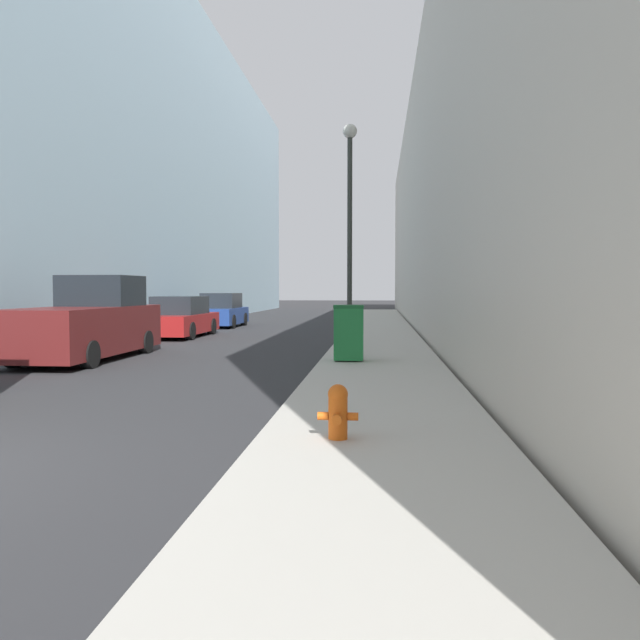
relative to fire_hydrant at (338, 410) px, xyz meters
name	(u,v)px	position (x,y,z in m)	size (l,w,h in m)	color
sidewalk_right	(380,336)	(0.49, 16.15, -0.38)	(2.85, 60.00, 0.12)	#B7B2A8
building_left_glass	(70,155)	(-15.37, 24.15, 8.28)	(12.00, 60.00, 17.45)	#99B7C6
building_right_stone	(537,202)	(8.02, 24.15, 5.56)	(12.00, 60.00, 12.00)	beige
fire_hydrant	(338,410)	(0.00, 0.00, 0.00)	(0.45, 0.34, 0.61)	#D15614
trash_bin	(349,332)	(-0.24, 7.62, 0.35)	(0.69, 0.57, 1.31)	#1E7538
lamppost	(350,214)	(-0.42, 11.74, 3.57)	(0.42, 0.42, 6.54)	#2D332D
pickup_truck	(89,324)	(-6.97, 8.48, 0.48)	(2.05, 5.47, 2.16)	#561919
parked_sedan_near	(181,318)	(-7.02, 16.08, 0.26)	(1.85, 4.74, 1.54)	maroon
parked_sedan_far	(222,312)	(-7.06, 22.46, 0.30)	(1.85, 4.16, 1.63)	navy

